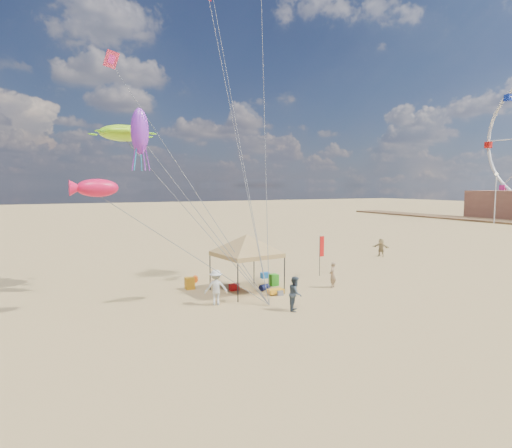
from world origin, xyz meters
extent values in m
plane|color=tan|center=(0.00, 0.00, 0.00)|extent=(280.00, 280.00, 0.00)
cylinder|color=black|center=(-2.02, 5.00, 1.04)|extent=(0.06, 0.06, 2.08)
cylinder|color=black|center=(1.07, 5.40, 1.04)|extent=(0.06, 0.06, 2.08)
cylinder|color=black|center=(-1.63, 1.91, 1.04)|extent=(0.06, 0.06, 2.08)
cylinder|color=black|center=(1.46, 2.31, 1.04)|extent=(0.06, 0.06, 2.08)
cube|color=#A5824A|center=(-0.28, 3.65, 2.20)|extent=(3.59, 3.59, 0.25)
pyramid|color=#A5824A|center=(-0.28, 3.65, 3.36)|extent=(6.25, 6.25, 1.04)
cylinder|color=black|center=(6.05, 5.36, 1.38)|extent=(0.04, 0.04, 2.76)
cube|color=red|center=(6.25, 5.40, 2.02)|extent=(0.40, 0.09, 1.38)
cube|color=#B50E0F|center=(-0.79, 4.31, 0.19)|extent=(0.54, 0.38, 0.38)
cube|color=#13549C|center=(2.40, 6.42, 0.19)|extent=(0.54, 0.38, 0.38)
cylinder|color=#0E143F|center=(0.79, 3.48, 0.18)|extent=(0.69, 0.54, 0.36)
cylinder|color=#DE500C|center=(-2.12, 7.48, 0.18)|extent=(0.54, 0.69, 0.36)
cube|color=#29901A|center=(1.88, 4.33, 0.35)|extent=(0.50, 0.50, 0.70)
cube|color=orange|center=(-3.04, 5.76, 0.35)|extent=(0.50, 0.50, 0.70)
cube|color=slate|center=(1.02, 2.08, 0.14)|extent=(0.34, 0.30, 0.28)
cube|color=orange|center=(0.89, 2.32, 0.20)|extent=(0.90, 0.50, 0.24)
imported|color=#9E7E5A|center=(4.80, 2.23, 0.78)|extent=(0.68, 0.65, 1.56)
imported|color=#39464E|center=(0.25, -0.80, 0.86)|extent=(1.02, 1.05, 1.71)
imported|color=silver|center=(-2.87, 1.90, 0.92)|extent=(1.33, 0.99, 1.84)
imported|color=tan|center=(15.53, 9.62, 0.80)|extent=(1.09, 1.53, 1.59)
cylinder|color=silver|center=(55.00, 26.00, 4.00)|extent=(0.16, 0.16, 8.00)
sphere|color=#FFF2CC|center=(55.00, 26.00, 8.00)|extent=(0.50, 0.50, 0.50)
cube|color=red|center=(72.00, 39.56, 14.46)|extent=(1.07, 1.07, 1.25)
cube|color=#142DA5|center=(72.00, 35.90, 23.30)|extent=(1.07, 1.07, 1.25)
cube|color=#F2268C|center=(72.00, 35.90, 5.62)|extent=(1.07, 1.07, 1.25)
ellipsoid|color=#94E416|center=(-6.27, 7.74, 9.21)|extent=(2.94, 2.40, 0.95)
ellipsoid|color=#F31343|center=(-8.39, 2.76, 6.05)|extent=(2.06, 1.34, 0.84)
ellipsoid|color=purple|center=(-5.79, 5.65, 9.11)|extent=(1.22, 1.22, 2.52)
cube|color=#E22A4B|center=(-5.98, 13.50, 14.90)|extent=(1.22, 1.10, 1.05)
camera|label=1|loc=(-10.80, -18.40, 6.16)|focal=30.05mm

